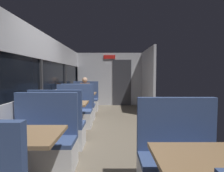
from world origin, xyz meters
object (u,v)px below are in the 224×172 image
Objects in this scene: bench_far_window_facing_entry at (86,102)px; bench_front_aisle_facing_entry at (181,166)px; dining_table_near_window at (19,143)px; dining_table_front_aisle at (215,172)px; seated_passenger at (85,97)px; bench_far_window_facing_end at (79,109)px; bench_mid_window_facing_entry at (74,114)px; dining_table_mid_window at (67,107)px; dining_table_far_window at (83,96)px; bench_near_window_facing_entry at (43,146)px; bench_mid_window_facing_end at (59,130)px.

bench_far_window_facing_entry is 1.00× the size of bench_front_aisle_facing_entry.
bench_far_window_facing_entry is (0.00, 5.05, -0.31)m from dining_table_near_window.
dining_table_front_aisle is 0.71× the size of seated_passenger.
bench_mid_window_facing_entry is at bearing -90.00° from bench_far_window_facing_end.
dining_table_mid_window is at bearing -90.00° from seated_passenger.
dining_table_near_window is at bearing -90.00° from dining_table_far_window.
seated_passenger is (0.00, 4.28, 0.21)m from bench_near_window_facing_entry.
dining_table_far_window is at bearing 90.00° from bench_mid_window_facing_end.
dining_table_near_window is 1.89m from dining_table_front_aisle.
bench_mid_window_facing_end is 1.00× the size of bench_far_window_facing_entry.
dining_table_front_aisle is at bearing -35.98° from bench_near_window_facing_entry.
bench_near_window_facing_entry is 0.78m from bench_mid_window_facing_end.
bench_mid_window_facing_entry is at bearing 90.00° from dining_table_near_window.
seated_passenger is (0.00, 3.50, 0.21)m from bench_mid_window_facing_end.
seated_passenger reaches higher than bench_mid_window_facing_end.
bench_front_aisle_facing_entry is at bearing 90.00° from dining_table_front_aisle.
bench_mid_window_facing_entry and bench_far_window_facing_end have the same top height.
bench_mid_window_facing_entry is 2.18m from bench_far_window_facing_entry.
dining_table_near_window is 5.06m from bench_far_window_facing_entry.
seated_passenger is (0.00, -0.07, 0.21)m from bench_far_window_facing_entry.
dining_table_far_window is (0.00, 2.88, 0.31)m from bench_mid_window_facing_end.
dining_table_mid_window is 0.71× the size of seated_passenger.
bench_far_window_facing_entry is (0.00, 1.40, 0.00)m from bench_far_window_facing_end.
bench_front_aisle_facing_entry is 0.87× the size of seated_passenger.
seated_passenger is at bearing 90.00° from dining_table_near_window.
bench_mid_window_facing_entry is 1.00× the size of bench_far_window_facing_end.
dining_table_mid_window is 1.00× the size of dining_table_far_window.
dining_table_mid_window is 0.77m from bench_mid_window_facing_entry.
bench_mid_window_facing_end is at bearing 142.40° from bench_front_aisle_facing_entry.
seated_passenger reaches higher than bench_far_window_facing_end.
bench_far_window_facing_end is 0.87× the size of seated_passenger.
bench_near_window_facing_entry is at bearing 161.47° from bench_front_aisle_facing_entry.
bench_near_window_facing_entry is at bearing 144.02° from dining_table_front_aisle.
bench_far_window_facing_entry reaches higher than dining_table_front_aisle.
seated_passenger is (0.00, 4.98, -0.10)m from dining_table_near_window.
dining_table_mid_window is 2.18m from dining_table_far_window.
bench_near_window_facing_entry reaches higher than dining_table_far_window.
bench_near_window_facing_entry is 4.29m from seated_passenger.
bench_front_aisle_facing_entry reaches higher than dining_table_near_window.
bench_near_window_facing_entry is at bearing -90.00° from bench_mid_window_facing_entry.
bench_front_aisle_facing_entry is (1.79, -4.26, -0.31)m from dining_table_far_window.
bench_far_window_facing_end is at bearing 90.00° from dining_table_mid_window.
dining_table_mid_window is at bearing -90.00° from bench_mid_window_facing_entry.
bench_near_window_facing_entry is 1.51m from dining_table_mid_window.
dining_table_mid_window is at bearing -90.00° from bench_far_window_facing_end.
dining_table_front_aisle is at bearing -90.00° from bench_front_aisle_facing_entry.
bench_mid_window_facing_entry is at bearing -90.00° from bench_far_window_facing_entry.
bench_mid_window_facing_entry is 1.51m from dining_table_far_window.
bench_far_window_facing_entry is at bearing 90.00° from dining_table_near_window.
dining_table_mid_window and dining_table_far_window have the same top height.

